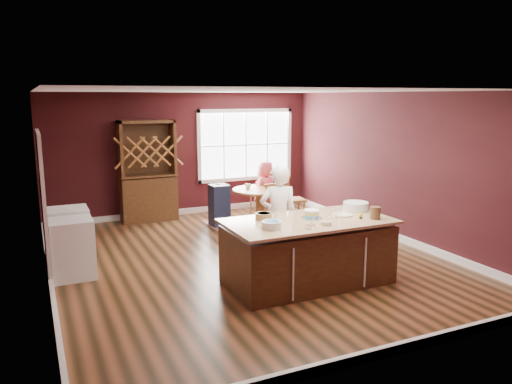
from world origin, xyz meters
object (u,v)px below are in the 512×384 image
hutch (148,171)px  washer (72,249)px  kitchen_island (308,253)px  chair_north (261,192)px  dining_table (260,199)px  layer_cake (312,214)px  high_chair (219,204)px  chair_south (277,209)px  toddler (220,186)px  dryer (69,237)px  seated_woman (266,190)px  baker (278,217)px  chair_east (294,197)px

hutch → washer: 3.49m
kitchen_island → chair_north: chair_north is taller
dining_table → chair_north: chair_north is taller
layer_cake → high_chair: bearing=92.0°
washer → chair_south: bearing=12.8°
kitchen_island → chair_south: size_ratio=2.41×
high_chair → dining_table: bearing=-21.1°
layer_cake → toddler: size_ratio=1.16×
kitchen_island → layer_cake: (0.09, 0.07, 0.54)m
chair_north → dryer: size_ratio=1.11×
dining_table → hutch: 2.46m
seated_woman → baker: bearing=39.4°
kitchen_island → high_chair: (-0.03, 3.51, 0.01)m
dining_table → layer_cake: bearing=-102.0°
kitchen_island → hutch: hutch is taller
dining_table → layer_cake: 3.27m
seated_woman → hutch: hutch is taller
kitchen_island → baker: bearing=97.6°
layer_cake → chair_north: (1.09, 4.02, -0.48)m
toddler → kitchen_island: bearing=-90.3°
dining_table → dryer: bearing=-165.4°
high_chair → baker: bearing=-93.2°
layer_cake → dryer: 3.84m
baker → toddler: size_ratio=6.20×
kitchen_island → seated_woman: (1.12, 3.70, 0.19)m
chair_east → toddler: chair_east is taller
toddler → hutch: (-1.26, 0.96, 0.26)m
kitchen_island → seated_woman: size_ratio=1.87×
chair_south → layer_cake: bearing=-111.0°
seated_woman → chair_north: bearing=-127.9°
dining_table → washer: (-3.79, -1.63, -0.10)m
dining_table → high_chair: high_chair is taller
kitchen_island → seated_woman: 3.87m
baker → chair_north: baker is taller
high_chair → hutch: (-1.21, 1.04, 0.62)m
seated_woman → dryer: seated_woman is taller
baker → chair_north: 3.61m
kitchen_island → dining_table: kitchen_island is taller
chair_south → hutch: (-2.02, 2.08, 0.58)m
chair_north → seated_woman: 0.41m
dryer → dining_table: bearing=14.6°
layer_cake → chair_south: layer_cake is taller
layer_cake → high_chair: layer_cake is taller
dining_table → washer: size_ratio=1.30×
high_chair → dryer: (-2.99, -1.26, 0.01)m
high_chair → toddler: 0.38m
toddler → hutch: hutch is taller
chair_east → hutch: size_ratio=0.48×
layer_cake → dryer: bearing=144.9°
kitchen_island → chair_south: bearing=72.5°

